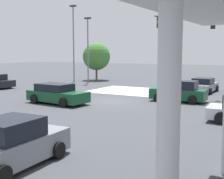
{
  "coord_description": "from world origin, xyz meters",
  "views": [
    {
      "loc": [
        -11.88,
        20.74,
        3.79
      ],
      "look_at": [
        0.0,
        0.0,
        0.93
      ],
      "focal_mm": 50.0,
      "sensor_mm": 36.0,
      "label": 1
    }
  ],
  "objects_px": {
    "traffic_signal_mast": "(212,38)",
    "car_1": "(203,86)",
    "car_0": "(179,92)",
    "tree_corner_a": "(96,56)",
    "car_2": "(11,145)",
    "street_light_pole_a": "(88,44)",
    "car_3": "(57,94)",
    "street_light_pole_b": "(73,37)"
  },
  "relations": [
    {
      "from": "traffic_signal_mast",
      "to": "car_1",
      "type": "xyz_separation_m",
      "value": [
        1.32,
        -3.0,
        -4.33
      ]
    },
    {
      "from": "traffic_signal_mast",
      "to": "car_0",
      "type": "distance_m",
      "value": 5.74
    },
    {
      "from": "tree_corner_a",
      "to": "car_0",
      "type": "bearing_deg",
      "value": 141.11
    },
    {
      "from": "car_1",
      "to": "car_2",
      "type": "relative_size",
      "value": 1.04
    },
    {
      "from": "street_light_pole_a",
      "to": "traffic_signal_mast",
      "type": "bearing_deg",
      "value": 162.07
    },
    {
      "from": "car_3",
      "to": "street_light_pole_b",
      "type": "relative_size",
      "value": 0.5
    },
    {
      "from": "car_1",
      "to": "car_3",
      "type": "height_order",
      "value": "car_3"
    },
    {
      "from": "car_0",
      "to": "car_1",
      "type": "bearing_deg",
      "value": -94.31
    },
    {
      "from": "car_2",
      "to": "tree_corner_a",
      "type": "distance_m",
      "value": 32.64
    },
    {
      "from": "street_light_pole_b",
      "to": "car_2",
      "type": "bearing_deg",
      "value": 122.72
    },
    {
      "from": "car_0",
      "to": "tree_corner_a",
      "type": "distance_m",
      "value": 20.31
    },
    {
      "from": "car_0",
      "to": "street_light_pole_a",
      "type": "xyz_separation_m",
      "value": [
        14.42,
        -8.75,
        4.05
      ]
    },
    {
      "from": "car_0",
      "to": "street_light_pole_b",
      "type": "relative_size",
      "value": 0.44
    },
    {
      "from": "car_0",
      "to": "car_2",
      "type": "bearing_deg",
      "value": 85.66
    },
    {
      "from": "traffic_signal_mast",
      "to": "car_3",
      "type": "bearing_deg",
      "value": -0.61
    },
    {
      "from": "car_0",
      "to": "tree_corner_a",
      "type": "relative_size",
      "value": 0.84
    },
    {
      "from": "car_2",
      "to": "car_3",
      "type": "xyz_separation_m",
      "value": [
        7.02,
        -10.78,
        -0.02
      ]
    },
    {
      "from": "car_2",
      "to": "street_light_pole_a",
      "type": "bearing_deg",
      "value": 26.69
    },
    {
      "from": "car_1",
      "to": "tree_corner_a",
      "type": "relative_size",
      "value": 0.87
    },
    {
      "from": "traffic_signal_mast",
      "to": "street_light_pole_a",
      "type": "bearing_deg",
      "value": -62.93
    },
    {
      "from": "car_0",
      "to": "street_light_pole_a",
      "type": "relative_size",
      "value": 0.53
    },
    {
      "from": "car_1",
      "to": "car_2",
      "type": "height_order",
      "value": "car_2"
    },
    {
      "from": "car_0",
      "to": "street_light_pole_b",
      "type": "distance_m",
      "value": 19.64
    },
    {
      "from": "car_2",
      "to": "street_light_pole_b",
      "type": "xyz_separation_m",
      "value": [
        16.16,
        -25.16,
        4.92
      ]
    },
    {
      "from": "car_1",
      "to": "traffic_signal_mast",
      "type": "bearing_deg",
      "value": -155.11
    },
    {
      "from": "car_3",
      "to": "street_light_pole_b",
      "type": "bearing_deg",
      "value": 126.89
    },
    {
      "from": "street_light_pole_b",
      "to": "car_0",
      "type": "bearing_deg",
      "value": 151.85
    },
    {
      "from": "car_1",
      "to": "car_2",
      "type": "bearing_deg",
      "value": 178.97
    },
    {
      "from": "car_2",
      "to": "street_light_pole_a",
      "type": "relative_size",
      "value": 0.53
    },
    {
      "from": "car_1",
      "to": "street_light_pole_b",
      "type": "xyz_separation_m",
      "value": [
        17.01,
        -2.39,
        5.03
      ]
    },
    {
      "from": "traffic_signal_mast",
      "to": "street_light_pole_a",
      "type": "relative_size",
      "value": 0.86
    },
    {
      "from": "car_0",
      "to": "car_2",
      "type": "relative_size",
      "value": 1.0
    },
    {
      "from": "car_3",
      "to": "tree_corner_a",
      "type": "xyz_separation_m",
      "value": [
        8.07,
        -18.06,
        2.51
      ]
    },
    {
      "from": "tree_corner_a",
      "to": "traffic_signal_mast",
      "type": "bearing_deg",
      "value": 152.26
    },
    {
      "from": "car_2",
      "to": "tree_corner_a",
      "type": "relative_size",
      "value": 0.84
    },
    {
      "from": "traffic_signal_mast",
      "to": "car_1",
      "type": "height_order",
      "value": "traffic_signal_mast"
    },
    {
      "from": "traffic_signal_mast",
      "to": "car_2",
      "type": "xyz_separation_m",
      "value": [
        2.17,
        19.77,
        -4.22
      ]
    },
    {
      "from": "street_light_pole_b",
      "to": "tree_corner_a",
      "type": "distance_m",
      "value": 4.55
    },
    {
      "from": "car_1",
      "to": "street_light_pole_b",
      "type": "height_order",
      "value": "street_light_pole_b"
    },
    {
      "from": "car_1",
      "to": "car_3",
      "type": "relative_size",
      "value": 0.91
    },
    {
      "from": "traffic_signal_mast",
      "to": "tree_corner_a",
      "type": "bearing_deg",
      "value": -72.74
    },
    {
      "from": "car_2",
      "to": "car_1",
      "type": "bearing_deg",
      "value": -4.43
    }
  ]
}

